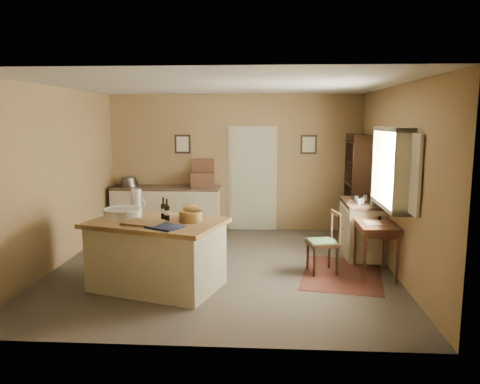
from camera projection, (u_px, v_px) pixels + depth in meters
The scene contains 16 objects.
ground at pixel (223, 267), 7.08m from camera, with size 5.00×5.00×0.00m, color #4E453B.
wall_back at pixel (235, 163), 9.34m from camera, with size 5.00×0.10×2.70m, color olive.
wall_front at pixel (197, 213), 4.41m from camera, with size 5.00×0.10×2.70m, color olive.
wall_left at pixel (58, 177), 7.03m from camera, with size 0.10×5.00×2.70m, color olive.
wall_right at pixel (396, 180), 6.72m from camera, with size 0.10×5.00×2.70m, color olive.
ceiling at pixel (222, 85), 6.66m from camera, with size 5.00×5.00×0.00m, color silver.
door at pixel (253, 178), 9.33m from camera, with size 0.97×0.06×2.11m, color #B7BA9D.
framed_prints at pixel (245, 144), 9.25m from camera, with size 2.82×0.02×0.38m.
window at pixel (395, 168), 6.50m from camera, with size 0.25×1.99×1.12m.
work_island at pixel (156, 252), 6.17m from camera, with size 1.95×1.56×1.20m.
sideboard at pixel (167, 207), 9.26m from camera, with size 2.13×0.60×1.18m.
rug at pixel (342, 274), 6.76m from camera, with size 1.10×1.60×0.01m, color #431F14.
writing_desk at pixel (376, 230), 6.63m from camera, with size 0.51×0.84×0.82m.
desk_chair at pixel (322, 243), 6.76m from camera, with size 0.41×0.41×0.89m, color black, non-canonical shape.
right_cabinet at pixel (362, 228), 7.63m from camera, with size 0.61×1.09×0.99m.
shelving_unit at pixel (359, 187), 8.67m from camera, with size 0.33×0.87×1.94m.
Camera 1 is at (0.67, -6.79, 2.23)m, focal length 35.00 mm.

